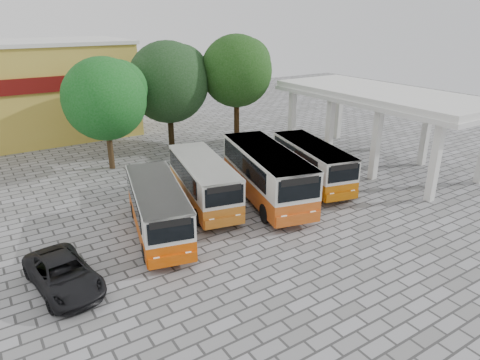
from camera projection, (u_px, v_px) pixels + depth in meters
ground at (301, 216)px, 23.58m from camera, size 90.00×90.00×0.00m
terminal_shelter at (381, 97)px, 30.25m from camera, size 6.80×15.80×5.40m
shophouse_block at (9, 92)px, 36.86m from camera, size 20.40×10.40×8.30m
bus_far_left at (158, 207)px, 21.06m from camera, size 3.86×7.69×2.63m
bus_centre_left at (203, 180)px, 24.43m from camera, size 3.76×7.85×2.70m
bus_centre_right at (266, 172)px, 24.97m from camera, size 4.59×9.05×3.10m
bus_far_right at (312, 161)px, 27.48m from camera, size 3.92×7.81×2.67m
tree_left at (105, 96)px, 29.10m from camera, size 5.95×5.67×7.83m
tree_middle at (169, 80)px, 33.95m from camera, size 6.76×6.44×8.56m
tree_right at (237, 69)px, 34.92m from camera, size 6.15×5.86×8.98m
parked_car at (63, 274)px, 17.15m from camera, size 2.70×4.83×1.28m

